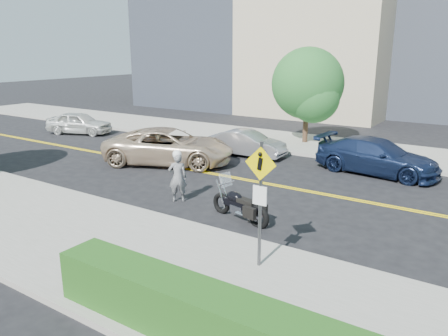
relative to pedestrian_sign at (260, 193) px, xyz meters
name	(u,v)px	position (x,y,z in m)	size (l,w,h in m)	color
ground_plane	(243,179)	(-4.20, 6.31, -1.96)	(120.00, 120.00, 0.00)	black
sidewalk_near	(99,244)	(-4.20, -1.19, -1.89)	(60.00, 5.00, 0.15)	#9E9B91
sidewalk_far	(314,145)	(-4.20, 13.81, -1.89)	(60.00, 5.00, 0.15)	#9E9B91
pedestrian_sign	(260,193)	(0.00, 0.00, 0.00)	(0.78, 0.08, 3.00)	#4C4C51
motorcyclist	(178,176)	(-4.74, 2.82, -1.05)	(0.75, 0.71, 1.83)	#9A9A9E
motorcycle	(240,199)	(-2.06, 2.53, -1.27)	(2.26, 0.69, 1.37)	black
suv	(169,146)	(-8.35, 6.64, -1.15)	(2.70, 5.86, 1.63)	beige
parked_car_white	(79,123)	(-17.84, 9.22, -1.28)	(1.61, 4.01, 1.36)	silver
parked_car_silver	(247,143)	(-6.13, 9.90, -1.33)	(1.34, 3.85, 1.27)	#94959B
parked_car_blue	(377,156)	(0.04, 10.18, -1.22)	(2.08, 5.12, 1.49)	#19274B
tree_far_a	(308,84)	(-4.81, 13.97, 1.37)	(3.85, 3.85, 5.26)	#382619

